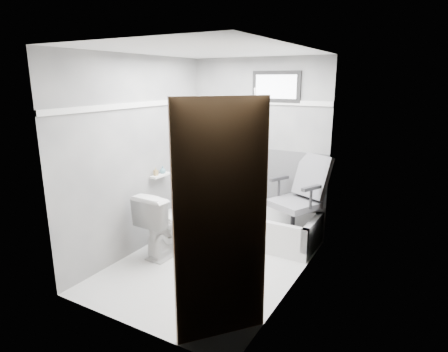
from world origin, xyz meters
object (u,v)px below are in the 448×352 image
Objects in this scene: toilet at (168,222)px; door at (231,245)px; bathtub at (260,226)px; office_chair at (294,198)px; soap_bottle_b at (163,170)px; soap_bottle_a at (156,172)px.

door is (1.60, -1.32, 0.60)m from toilet.
toilet reaches higher than bathtub.
office_chair is at bearing 4.82° from bathtub.
office_chair is at bearing -142.14° from toilet.
toilet is (-0.85, -0.89, 0.19)m from bathtub.
soap_bottle_b is (-1.61, -0.60, 0.30)m from office_chair.
toilet is 0.41× the size of door.
soap_bottle_a reaches higher than soap_bottle_b.
bathtub is 1.56m from soap_bottle_a.
door reaches higher than office_chair.
soap_bottle_b is at bearing -44.09° from toilet.
toilet is 7.68× the size of soap_bottle_a.
soap_bottle_b reaches higher than bathtub.
office_chair reaches higher than toilet.
office_chair is 1.79m from soap_bottle_a.
bathtub is 14.17× the size of soap_bottle_a.
soap_bottle_b reaches higher than toilet.
toilet is 0.73m from soap_bottle_b.
soap_bottle_b is (-0.32, 0.33, 0.56)m from toilet.
soap_bottle_a is (-1.61, -0.74, 0.30)m from office_chair.
soap_bottle_a is (-1.92, 1.51, -0.03)m from door.
bathtub is at bearing -150.34° from office_chair.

